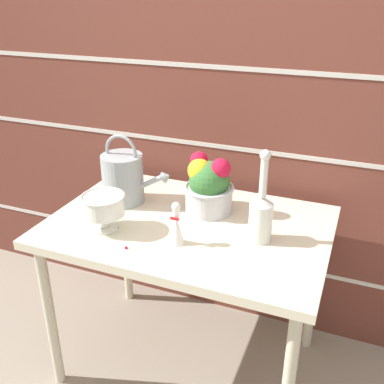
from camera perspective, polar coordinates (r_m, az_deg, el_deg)
The scene contains 9 objects.
ground_plane at distance 2.25m, azimuth -0.38°, elevation -20.63°, with size 12.00×12.00×0.00m, color gray.
brick_wall at distance 2.08m, azimuth 4.56°, elevation 10.75°, with size 3.60×0.08×2.20m.
patio_table at distance 1.84m, azimuth -0.44°, elevation -5.98°, with size 1.11×0.75×0.74m.
watering_can at distance 1.95m, azimuth -8.69°, elevation 1.83°, with size 0.32×0.18×0.31m.
crystal_pedestal_bowl at distance 1.74m, azimuth -11.17°, elevation -1.80°, with size 0.17×0.17×0.15m.
flower_planter at distance 1.85m, azimuth 2.11°, elevation 0.78°, with size 0.21×0.21×0.25m.
glass_decanter at distance 1.65m, azimuth 8.76°, elevation -2.69°, with size 0.09×0.09×0.36m.
figurine_vase at distance 1.63m, azimuth -1.99°, elevation -4.45°, with size 0.06×0.06×0.17m.
fallen_petal at distance 1.65m, azimuth -8.37°, elevation -7.02°, with size 0.01×0.01×0.01m.
Camera 1 is at (0.60, -1.46, 1.61)m, focal length 42.00 mm.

